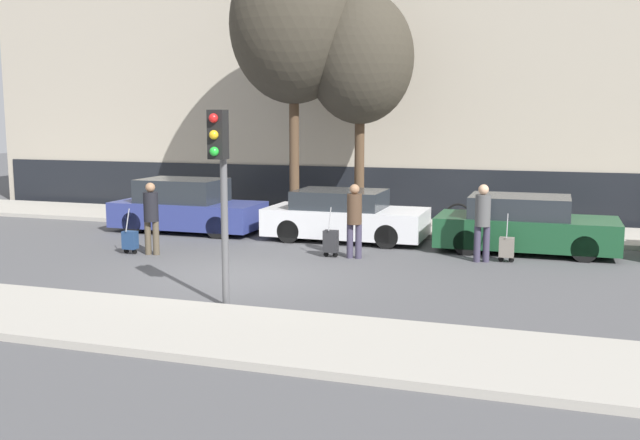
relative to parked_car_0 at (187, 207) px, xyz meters
name	(u,v)px	position (x,y,z in m)	size (l,w,h in m)	color
ground_plane	(243,276)	(3.84, -4.68, -0.69)	(80.00, 80.00, 0.00)	#4C4C4F
sidewalk_near	(142,323)	(3.84, -8.43, -0.63)	(28.00, 2.50, 0.12)	#A39E93
sidewalk_far	(341,224)	(3.84, 2.32, -0.63)	(28.00, 3.00, 0.12)	#A39E93
building_facade	(373,77)	(3.84, 5.95, 3.85)	(28.00, 2.92, 9.09)	#A89E8C
parked_car_0	(187,207)	(0.00, 0.00, 0.00)	(4.17, 1.77, 1.48)	navy
parked_car_1	(345,217)	(4.62, 0.04, -0.06)	(4.14, 1.86, 1.31)	silver
parked_car_2	(524,226)	(9.16, -0.20, -0.05)	(4.19, 1.84, 1.35)	#194728
pedestrian_left	(151,214)	(0.88, -3.28, 0.28)	(0.35, 0.34, 1.70)	#4C4233
trolley_left	(130,240)	(0.34, -3.36, -0.36)	(0.34, 0.29, 1.08)	navy
pedestrian_center	(354,216)	(5.50, -2.21, 0.28)	(0.35, 0.34, 1.70)	#383347
trolley_center	(331,241)	(4.96, -2.25, -0.32)	(0.34, 0.29, 1.16)	#262628
pedestrian_right	(483,218)	(8.32, -1.72, 0.30)	(0.34, 0.34, 1.74)	#383347
trolley_right	(507,247)	(8.85, -1.58, -0.35)	(0.34, 0.29, 1.10)	slate
traffic_light	(220,168)	(4.54, -7.04, 1.70)	(0.28, 0.47, 3.33)	#515154
parked_bicycle	(477,217)	(7.83, 2.08, -0.19)	(1.77, 0.06, 0.96)	black
bare_tree_near_crossing	(294,25)	(2.67, 1.53, 5.05)	(3.59, 3.59, 7.83)	#4C3826
bare_tree_down_street	(360,59)	(4.48, 1.99, 4.13)	(3.00, 3.00, 6.55)	#4C3826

